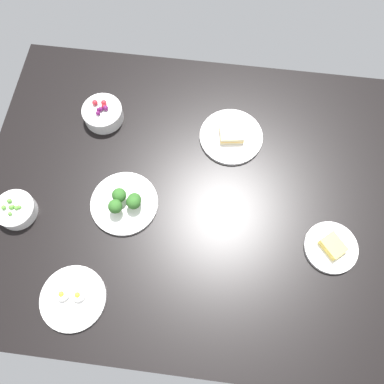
% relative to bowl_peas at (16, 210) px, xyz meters
% --- Properties ---
extents(dining_table, '(1.46, 1.14, 0.04)m').
position_rel_bowl_peas_xyz_m(dining_table, '(0.57, 0.14, -0.05)').
color(dining_table, black).
rests_on(dining_table, ground).
extents(bowl_peas, '(0.13, 0.13, 0.06)m').
position_rel_bowl_peas_xyz_m(bowl_peas, '(0.00, 0.00, 0.00)').
color(bowl_peas, white).
rests_on(bowl_peas, dining_table).
extents(plate_sandwich, '(0.23, 0.23, 0.05)m').
position_rel_bowl_peas_xyz_m(plate_sandwich, '(0.69, 0.38, -0.01)').
color(plate_sandwich, white).
rests_on(plate_sandwich, dining_table).
extents(bowl_berries, '(0.15, 0.15, 0.07)m').
position_rel_bowl_peas_xyz_m(bowl_berries, '(0.21, 0.40, 0.00)').
color(bowl_berries, white).
rests_on(bowl_berries, dining_table).
extents(plate_broccoli, '(0.23, 0.23, 0.08)m').
position_rel_bowl_peas_xyz_m(plate_broccoli, '(0.35, 0.07, -0.00)').
color(plate_broccoli, white).
rests_on(plate_broccoli, dining_table).
extents(plate_eggs, '(0.20, 0.20, 0.04)m').
position_rel_bowl_peas_xyz_m(plate_eggs, '(0.25, -0.25, -0.02)').
color(plate_eggs, white).
rests_on(plate_eggs, dining_table).
extents(plate_cheese, '(0.17, 0.17, 0.04)m').
position_rel_bowl_peas_xyz_m(plate_cheese, '(1.04, 0.01, -0.01)').
color(plate_cheese, white).
rests_on(plate_cheese, dining_table).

